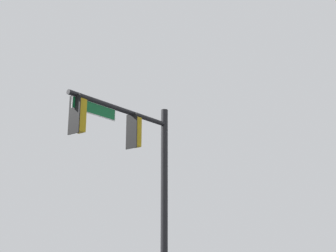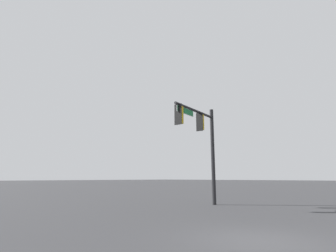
% 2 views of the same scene
% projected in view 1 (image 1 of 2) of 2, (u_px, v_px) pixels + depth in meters
% --- Properties ---
extents(signal_pole_near, '(4.99, 1.04, 6.97)m').
position_uv_depth(signal_pole_near, '(139.00, 160.00, 16.99)').
color(signal_pole_near, black).
rests_on(signal_pole_near, ground_plane).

